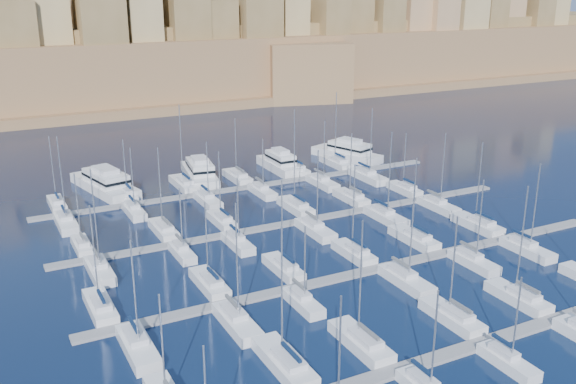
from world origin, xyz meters
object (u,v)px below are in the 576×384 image
sailboat_2 (361,342)px  sailboat_4 (519,297)px  motor_yacht_b (200,172)px  motor_yacht_c (280,163)px  motor_yacht_a (105,183)px  motor_yacht_d (348,152)px

sailboat_2 → sailboat_4: bearing=-0.5°
sailboat_4 → motor_yacht_b: 72.44m
motor_yacht_b → motor_yacht_c: 18.00m
sailboat_2 → motor_yacht_b: bearing=85.0°
motor_yacht_a → motor_yacht_b: bearing=-3.9°
sailboat_4 → motor_yacht_a: sailboat_4 is taller
sailboat_4 → sailboat_2: bearing=179.5°
motor_yacht_c → sailboat_4: bearing=-90.2°
motor_yacht_c → motor_yacht_d: bearing=4.2°
motor_yacht_c → motor_yacht_b: bearing=176.0°
motor_yacht_a → motor_yacht_c: bearing=-4.0°
motor_yacht_a → motor_yacht_b: same height
sailboat_2 → motor_yacht_d: sailboat_2 is taller
sailboat_2 → motor_yacht_c: 72.86m
sailboat_4 → motor_yacht_c: 68.96m
sailboat_4 → motor_yacht_c: size_ratio=1.08×
sailboat_4 → motor_yacht_b: bearing=104.2°
motor_yacht_a → motor_yacht_b: (19.18, -1.31, 0.00)m
sailboat_4 → motor_yacht_a: (-36.95, 71.54, 0.96)m
sailboat_2 → motor_yacht_a: 72.53m
sailboat_4 → motor_yacht_d: (18.62, 70.32, 0.96)m
sailboat_2 → motor_yacht_b: 70.31m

